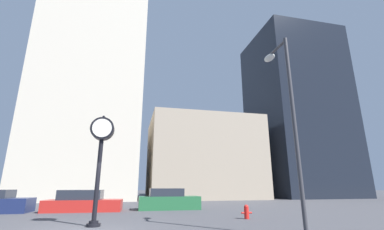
{
  "coord_description": "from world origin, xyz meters",
  "views": [
    {
      "loc": [
        1.82,
        -10.42,
        1.54
      ],
      "look_at": [
        6.71,
        10.8,
        7.61
      ],
      "focal_mm": 24.0,
      "sensor_mm": 36.0,
      "label": 1
    }
  ],
  "objects": [
    {
      "name": "fire_hydrant_near",
      "position": [
        7.47,
        2.1,
        0.34
      ],
      "size": [
        0.54,
        0.24,
        0.66
      ],
      "color": "red",
      "rests_on": "ground_plane"
    },
    {
      "name": "building_glass_modern",
      "position": [
        26.69,
        24.0,
        12.81
      ],
      "size": [
        12.34,
        12.0,
        25.62
      ],
      "color": "black",
      "rests_on": "ground_plane"
    },
    {
      "name": "car_green",
      "position": [
        4.44,
        8.21,
        0.6
      ],
      "size": [
        4.19,
        1.75,
        1.4
      ],
      "rotation": [
        0.0,
        0.0,
        -0.01
      ],
      "color": "#236038",
      "rests_on": "ground_plane"
    },
    {
      "name": "street_lamp_right",
      "position": [
        7.23,
        -2.44,
        4.59
      ],
      "size": [
        0.36,
        1.57,
        6.99
      ],
      "color": "#38383D",
      "rests_on": "ground_plane"
    },
    {
      "name": "building_tall_tower",
      "position": [
        -3.8,
        24.0,
        15.84
      ],
      "size": [
        12.73,
        12.0,
        31.69
      ],
      "color": "beige",
      "rests_on": "ground_plane"
    },
    {
      "name": "street_clock",
      "position": [
        0.47,
        1.15,
        3.27
      ],
      "size": [
        0.98,
        0.55,
        4.57
      ],
      "color": "black",
      "rests_on": "ground_plane"
    },
    {
      "name": "car_red",
      "position": [
        -1.09,
        8.02,
        0.55
      ],
      "size": [
        4.75,
        2.07,
        1.32
      ],
      "rotation": [
        0.0,
        0.0,
        -0.05
      ],
      "color": "red",
      "rests_on": "ground_plane"
    },
    {
      "name": "building_storefront_row",
      "position": [
        11.09,
        24.0,
        5.19
      ],
      "size": [
        14.2,
        12.0,
        10.37
      ],
      "color": "gray",
      "rests_on": "ground_plane"
    }
  ]
}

